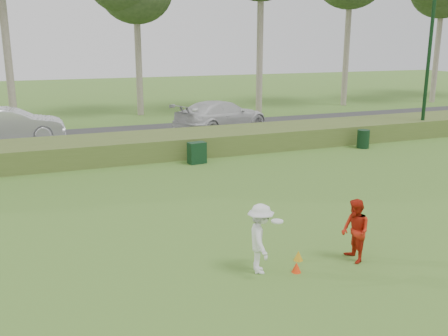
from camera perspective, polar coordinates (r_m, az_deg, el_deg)
name	(u,v)px	position (r m, az deg, el deg)	size (l,w,h in m)	color
ground	(288,263)	(11.74, 7.36, -10.71)	(120.00, 120.00, 0.00)	#406F25
reed_strip	(158,145)	(22.35, -7.60, 2.62)	(80.00, 3.00, 0.90)	#496026
park_road	(135,135)	(27.22, -10.18, 3.73)	(80.00, 6.00, 0.06)	#2D2D2D
lamp_post	(432,27)	(27.96, 22.66, 14.62)	(0.70, 0.70, 8.18)	black
player_white	(260,239)	(10.96, 4.18, -8.05)	(0.95, 1.13, 1.56)	white
player_red	(355,231)	(11.85, 14.77, -6.97)	(0.72, 0.56, 1.48)	red
cone_orange	(296,267)	(11.29, 8.27, -11.16)	(0.21, 0.21, 0.23)	#FF390D
cone_yellow	(298,256)	(11.85, 8.49, -9.87)	(0.22, 0.22, 0.24)	gold
utility_cabinet	(197,153)	(20.65, -3.12, 1.74)	(0.71, 0.44, 0.89)	black
trash_bin	(363,139)	(24.53, 15.62, 3.22)	(0.58, 0.58, 0.86)	black
car_mid	(11,125)	(27.00, -23.16, 4.57)	(1.77, 5.07, 1.67)	silver
car_right	(222,116)	(27.87, -0.27, 6.00)	(2.34, 5.76, 1.67)	silver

